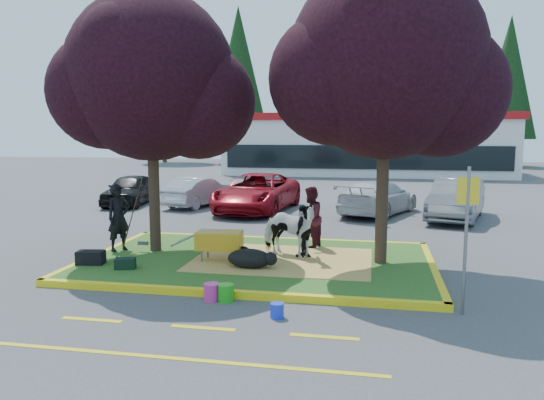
% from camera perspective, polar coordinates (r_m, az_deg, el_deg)
% --- Properties ---
extents(ground, '(90.00, 90.00, 0.00)m').
position_cam_1_polar(ground, '(12.91, -1.51, -6.98)').
color(ground, '#424244').
rests_on(ground, ground).
extents(median_island, '(8.00, 5.00, 0.15)m').
position_cam_1_polar(median_island, '(12.90, -1.51, -6.65)').
color(median_island, '#26581B').
rests_on(median_island, ground).
extents(curb_near, '(8.30, 0.16, 0.15)m').
position_cam_1_polar(curb_near, '(10.49, -4.60, -10.04)').
color(curb_near, yellow).
rests_on(curb_near, ground).
extents(curb_far, '(8.30, 0.16, 0.15)m').
position_cam_1_polar(curb_far, '(15.36, 0.57, -4.33)').
color(curb_far, yellow).
rests_on(curb_far, ground).
extents(curb_left, '(0.16, 5.30, 0.15)m').
position_cam_1_polar(curb_left, '(14.32, -17.75, -5.58)').
color(curb_left, yellow).
rests_on(curb_left, ground).
extents(curb_right, '(0.16, 5.30, 0.15)m').
position_cam_1_polar(curb_right, '(12.68, 16.95, -7.23)').
color(curb_right, yellow).
rests_on(curb_right, ground).
extents(straw_bedding, '(4.20, 3.00, 0.01)m').
position_cam_1_polar(straw_bedding, '(12.76, 1.13, -6.43)').
color(straw_bedding, tan).
rests_on(straw_bedding, median_island).
extents(tree_purple_left, '(5.06, 4.20, 6.51)m').
position_cam_1_polar(tree_purple_left, '(13.77, -12.85, 12.04)').
color(tree_purple_left, black).
rests_on(tree_purple_left, median_island).
extents(tree_purple_right, '(5.30, 4.40, 6.82)m').
position_cam_1_polar(tree_purple_right, '(12.46, 12.22, 13.48)').
color(tree_purple_right, black).
rests_on(tree_purple_right, median_island).
extents(fire_lane_stripe_a, '(1.10, 0.12, 0.01)m').
position_cam_1_polar(fire_lane_stripe_a, '(9.83, -18.81, -12.09)').
color(fire_lane_stripe_a, yellow).
rests_on(fire_lane_stripe_a, ground).
extents(fire_lane_stripe_b, '(1.10, 0.12, 0.01)m').
position_cam_1_polar(fire_lane_stripe_b, '(9.05, -7.42, -13.48)').
color(fire_lane_stripe_b, yellow).
rests_on(fire_lane_stripe_b, ground).
extents(fire_lane_stripe_c, '(1.10, 0.12, 0.01)m').
position_cam_1_polar(fire_lane_stripe_c, '(8.66, 5.66, -14.44)').
color(fire_lane_stripe_c, yellow).
rests_on(fire_lane_stripe_c, ground).
extents(fire_lane_long, '(6.00, 0.10, 0.01)m').
position_cam_1_polar(fire_lane_long, '(8.01, -10.23, -16.43)').
color(fire_lane_long, yellow).
rests_on(fire_lane_long, ground).
extents(retail_building, '(20.40, 8.40, 4.40)m').
position_cam_1_polar(retail_building, '(40.20, 10.00, 6.05)').
color(retail_building, silver).
rests_on(retail_building, ground).
extents(treeline, '(46.58, 7.80, 14.63)m').
position_cam_1_polar(treeline, '(50.03, 9.45, 12.63)').
color(treeline, black).
rests_on(treeline, ground).
extents(cow, '(1.76, 1.27, 1.36)m').
position_cam_1_polar(cow, '(12.96, 1.75, -3.18)').
color(cow, silver).
rests_on(cow, median_island).
extents(calf, '(1.05, 0.64, 0.44)m').
position_cam_1_polar(calf, '(11.99, -2.41, -6.31)').
color(calf, black).
rests_on(calf, median_island).
extents(handler, '(0.68, 0.75, 1.72)m').
position_cam_1_polar(handler, '(14.12, -16.19, -1.83)').
color(handler, black).
rests_on(handler, median_island).
extents(visitor_a, '(0.78, 0.91, 1.62)m').
position_cam_1_polar(visitor_a, '(13.97, 4.16, -1.86)').
color(visitor_a, '#44131F').
rests_on(visitor_a, median_island).
extents(visitor_b, '(0.49, 0.81, 1.29)m').
position_cam_1_polar(visitor_b, '(12.94, 3.38, -3.35)').
color(visitor_b, black).
rests_on(visitor_b, median_island).
extents(wheelbarrow, '(1.90, 0.69, 0.71)m').
position_cam_1_polar(wheelbarrow, '(12.60, -5.62, -4.38)').
color(wheelbarrow, black).
rests_on(wheelbarrow, median_island).
extents(gear_bag_dark, '(0.66, 0.42, 0.31)m').
position_cam_1_polar(gear_bag_dark, '(13.04, -18.92, -5.86)').
color(gear_bag_dark, black).
rests_on(gear_bag_dark, median_island).
extents(gear_bag_green, '(0.50, 0.39, 0.24)m').
position_cam_1_polar(gear_bag_green, '(12.39, -15.50, -6.60)').
color(gear_bag_green, black).
rests_on(gear_bag_green, median_island).
extents(sign_post, '(0.37, 0.06, 2.62)m').
position_cam_1_polar(sign_post, '(9.77, 20.20, -2.42)').
color(sign_post, slate).
rests_on(sign_post, ground).
extents(bucket_green, '(0.37, 0.37, 0.33)m').
position_cam_1_polar(bucket_green, '(10.26, -4.99, -9.91)').
color(bucket_green, '#21A319').
rests_on(bucket_green, ground).
extents(bucket_pink, '(0.37, 0.37, 0.33)m').
position_cam_1_polar(bucket_pink, '(10.34, -6.50, -9.80)').
color(bucket_pink, '#D42F8D').
rests_on(bucket_pink, ground).
extents(bucket_blue, '(0.30, 0.30, 0.26)m').
position_cam_1_polar(bucket_blue, '(9.39, 0.55, -11.79)').
color(bucket_blue, '#1A34D4').
rests_on(bucket_blue, ground).
extents(car_black, '(1.95, 4.02, 1.32)m').
position_cam_1_polar(car_black, '(23.81, -15.01, 1.09)').
color(car_black, black).
rests_on(car_black, ground).
extents(car_silver, '(2.24, 3.95, 1.23)m').
position_cam_1_polar(car_silver, '(22.80, -7.86, 0.89)').
color(car_silver, '#A7A9B0').
rests_on(car_silver, ground).
extents(car_red, '(2.98, 5.61, 1.50)m').
position_cam_1_polar(car_red, '(21.21, -1.61, 0.83)').
color(car_red, maroon).
rests_on(car_red, ground).
extents(car_white, '(3.47, 4.90, 1.32)m').
position_cam_1_polar(car_white, '(20.77, 11.35, 0.28)').
color(car_white, silver).
rests_on(car_white, ground).
extents(car_grey, '(2.69, 4.73, 1.47)m').
position_cam_1_polar(car_grey, '(20.34, 19.23, 0.07)').
color(car_grey, slate).
rests_on(car_grey, ground).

